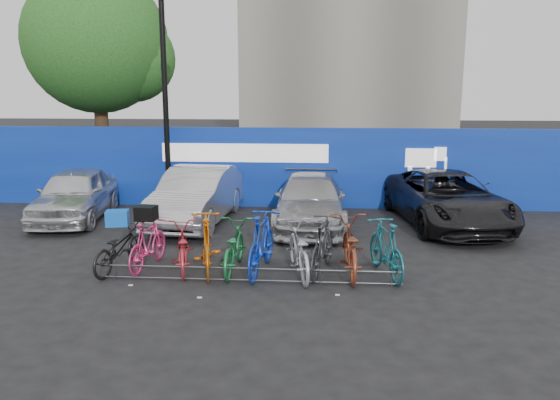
# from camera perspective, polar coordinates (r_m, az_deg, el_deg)

# --- Properties ---
(ground) EXTENTS (100.00, 100.00, 0.00)m
(ground) POSITION_cam_1_polar(r_m,az_deg,el_deg) (10.90, -2.66, -7.53)
(ground) COLOR black
(ground) RESTS_ON ground
(hoarding) EXTENTS (22.00, 0.18, 2.40)m
(hoarding) POSITION_cam_1_polar(r_m,az_deg,el_deg) (16.43, -0.18, 3.41)
(hoarding) COLOR navy
(hoarding) RESTS_ON ground
(tree) EXTENTS (5.40, 5.20, 7.80)m
(tree) POSITION_cam_1_polar(r_m,az_deg,el_deg) (21.85, -17.99, 15.11)
(tree) COLOR #382314
(tree) RESTS_ON ground
(lamppost) EXTENTS (0.25, 0.50, 6.11)m
(lamppost) POSITION_cam_1_polar(r_m,az_deg,el_deg) (16.23, -11.90, 10.39)
(lamppost) COLOR black
(lamppost) RESTS_ON ground
(bike_rack) EXTENTS (5.60, 0.03, 0.30)m
(bike_rack) POSITION_cam_1_polar(r_m,az_deg,el_deg) (10.28, -3.07, -7.78)
(bike_rack) COLOR #595B60
(bike_rack) RESTS_ON ground
(car_0) EXTENTS (2.20, 4.32, 1.41)m
(car_0) POSITION_cam_1_polar(r_m,az_deg,el_deg) (15.98, -20.63, 0.59)
(car_0) COLOR silver
(car_0) RESTS_ON ground
(car_1) EXTENTS (1.92, 4.59, 1.48)m
(car_1) POSITION_cam_1_polar(r_m,az_deg,el_deg) (14.73, -8.68, 0.44)
(car_1) COLOR #ACACB1
(car_1) RESTS_ON ground
(car_2) EXTENTS (1.84, 4.49, 1.30)m
(car_2) POSITION_cam_1_polar(r_m,az_deg,el_deg) (14.39, 3.18, -0.06)
(car_2) COLOR #A3A3A7
(car_2) RESTS_ON ground
(car_3) EXTENTS (3.00, 5.32, 1.40)m
(car_3) POSITION_cam_1_polar(r_m,az_deg,el_deg) (15.01, 17.01, 0.13)
(car_3) COLOR black
(car_3) RESTS_ON ground
(bike_0) EXTENTS (0.99, 1.84, 0.92)m
(bike_0) POSITION_cam_1_polar(r_m,az_deg,el_deg) (11.33, -16.44, -4.82)
(bike_0) COLOR black
(bike_0) RESTS_ON ground
(bike_1) EXTENTS (0.69, 1.71, 1.00)m
(bike_1) POSITION_cam_1_polar(r_m,az_deg,el_deg) (11.29, -13.64, -4.51)
(bike_1) COLOR #DC3371
(bike_1) RESTS_ON ground
(bike_2) EXTENTS (1.03, 1.85, 0.92)m
(bike_2) POSITION_cam_1_polar(r_m,az_deg,el_deg) (11.06, -10.22, -4.92)
(bike_2) COLOR red
(bike_2) RESTS_ON ground
(bike_3) EXTENTS (0.97, 2.03, 1.18)m
(bike_3) POSITION_cam_1_polar(r_m,az_deg,el_deg) (10.80, -7.67, -4.54)
(bike_3) COLOR #CB5B0B
(bike_3) RESTS_ON ground
(bike_4) EXTENTS (0.70, 1.88, 0.98)m
(bike_4) POSITION_cam_1_polar(r_m,az_deg,el_deg) (10.86, -4.90, -4.92)
(bike_4) COLOR #197038
(bike_4) RESTS_ON ground
(bike_5) EXTENTS (0.82, 2.09, 1.22)m
(bike_5) POSITION_cam_1_polar(r_m,az_deg,el_deg) (10.67, -1.97, -4.52)
(bike_5) COLOR #1034B7
(bike_5) RESTS_ON ground
(bike_6) EXTENTS (1.07, 2.03, 1.02)m
(bike_6) POSITION_cam_1_polar(r_m,az_deg,el_deg) (10.58, 1.91, -5.23)
(bike_6) COLOR #A8ABB0
(bike_6) RESTS_ON ground
(bike_7) EXTENTS (0.93, 1.95, 1.13)m
(bike_7) POSITION_cam_1_polar(r_m,az_deg,el_deg) (10.70, 4.47, -4.74)
(bike_7) COLOR #28292B
(bike_7) RESTS_ON ground
(bike_8) EXTENTS (0.80, 2.09, 1.08)m
(bike_8) POSITION_cam_1_polar(r_m,az_deg,el_deg) (10.73, 7.28, -4.88)
(bike_8) COLOR brown
(bike_8) RESTS_ON ground
(bike_9) EXTENTS (0.93, 1.91, 1.11)m
(bike_9) POSITION_cam_1_polar(r_m,az_deg,el_deg) (10.72, 11.03, -4.97)
(bike_9) COLOR #166471
(bike_9) RESTS_ON ground
(cargo_crate) EXTENTS (0.48, 0.40, 0.30)m
(cargo_crate) POSITION_cam_1_polar(r_m,az_deg,el_deg) (11.18, -16.63, -1.82)
(cargo_crate) COLOR blue
(cargo_crate) RESTS_ON bike_0
(cargo_topcase) EXTENTS (0.42, 0.38, 0.28)m
(cargo_topcase) POSITION_cam_1_polar(r_m,az_deg,el_deg) (11.13, -13.80, -1.34)
(cargo_topcase) COLOR black
(cargo_topcase) RESTS_ON bike_1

